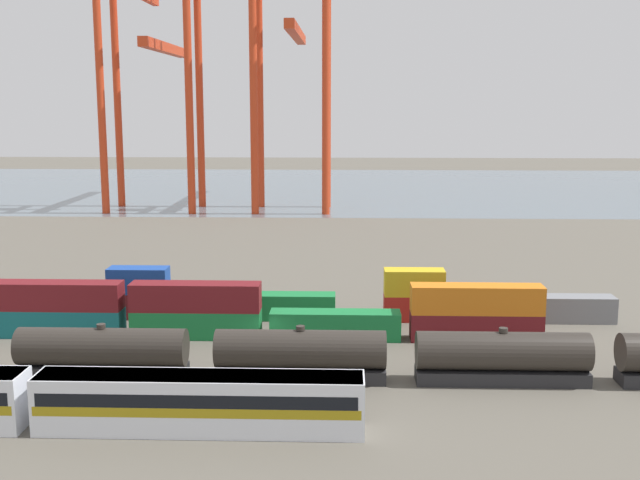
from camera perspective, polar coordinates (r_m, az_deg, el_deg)
The scene contains 20 objects.
ground_plane at distance 109.79m, azimuth -1.79°, elevation -1.47°, with size 420.00×420.00×0.00m, color #5B564C.
harbour_water at distance 204.77m, azimuth -0.04°, elevation 3.84°, with size 400.00×110.00×0.01m, color slate.
passenger_train at distance 57.02m, azimuth -20.27°, elevation -10.73°, with size 44.72×3.14×3.90m.
freight_tank_row at distance 62.45m, azimuth 5.90°, elevation -8.36°, with size 60.76×3.00×4.46m.
shipping_container_1 at distance 78.17m, azimuth -18.43°, elevation -5.70°, with size 12.10×2.44×2.60m, color #146066.
shipping_container_2 at distance 77.53m, azimuth -18.54°, elevation -3.85°, with size 12.10×2.44×2.60m, color maroon.
shipping_container_3 at distance 74.68m, azimuth -8.98°, elevation -6.03°, with size 12.10×2.44×2.60m, color #197538.
shipping_container_4 at distance 74.01m, azimuth -9.03°, elevation -4.09°, with size 12.10×2.44×2.60m, color maroon.
shipping_container_5 at distance 73.36m, azimuth 1.11°, elevation -6.20°, with size 12.10×2.44×2.60m, color #197538.
shipping_container_6 at distance 74.33m, azimuth 11.25°, elevation -6.17°, with size 12.10×2.44×2.60m, color maroon.
shipping_container_7 at distance 73.66m, azimuth 11.32°, elevation -4.23°, with size 12.10×2.44×2.60m, color orange.
shipping_container_8 at distance 87.19m, azimuth -21.93°, elevation -4.32°, with size 12.10×2.44×2.60m, color #197538.
shipping_container_9 at distance 82.55m, azimuth -12.98°, elevation -4.62°, with size 6.04×2.44×2.60m, color maroon.
shipping_container_10 at distance 81.95m, azimuth -13.05°, elevation -2.86°, with size 6.04×2.44×2.60m, color #1C4299.
shipping_container_11 at distance 80.12m, azimuth -3.23°, elevation -4.82°, with size 12.10×2.44×2.60m, color #197538.
shipping_container_12 at distance 80.10m, azimuth 6.82°, elevation -4.88°, with size 6.04×2.44×2.60m, color #AD211C.
shipping_container_13 at distance 79.48m, azimuth 6.86°, elevation -3.07°, with size 6.04×2.44×2.60m, color gold.
shipping_container_14 at distance 82.48m, azimuth 16.59°, elevation -4.79°, with size 12.10×2.44×2.60m, color slate.
gantry_crane_west at distance 167.11m, azimuth -11.94°, elevation 12.16°, with size 18.91×39.27×47.70m.
gantry_crane_central at distance 163.28m, azimuth -2.00°, elevation 12.91°, with size 15.61×41.94×49.48m.
Camera 1 is at (7.10, -67.40, 21.64)m, focal length 44.04 mm.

